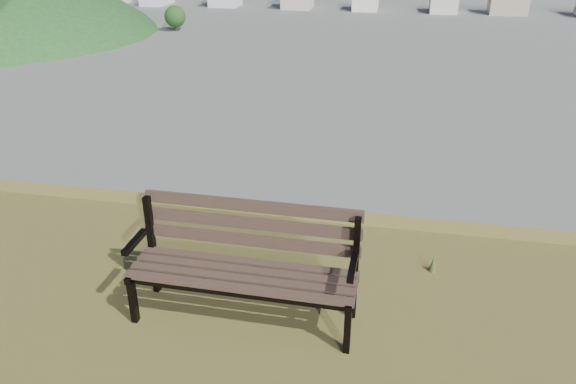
# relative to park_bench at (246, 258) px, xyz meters

# --- Properties ---
(park_bench) EXTENTS (1.96, 0.65, 1.02)m
(park_bench) POSITION_rel_park_bench_xyz_m (0.00, 0.00, 0.00)
(park_bench) COLOR #3F2F24
(park_bench) RESTS_ON hilltop_mesa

